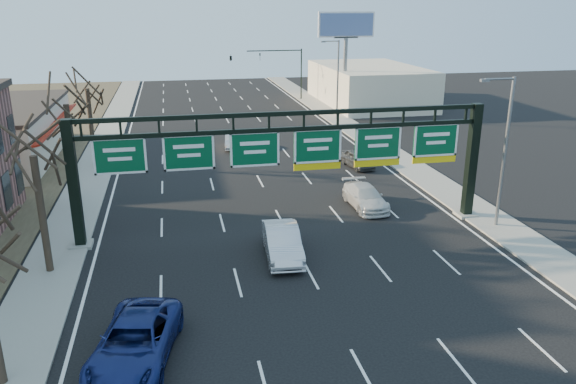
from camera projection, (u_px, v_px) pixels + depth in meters
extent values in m
plane|color=black|center=(321.00, 294.00, 26.16)|extent=(160.00, 160.00, 0.00)
cube|color=gray|center=(88.00, 183.00, 42.22)|extent=(3.00, 120.00, 0.12)
cube|color=gray|center=(407.00, 164.00, 47.18)|extent=(3.00, 120.00, 0.12)
cube|color=white|center=(256.00, 174.00, 44.71)|extent=(21.60, 120.00, 0.01)
cube|color=black|center=(74.00, 185.00, 30.17)|extent=(0.55, 0.55, 7.20)
cube|color=gray|center=(81.00, 245.00, 31.28)|extent=(1.20, 1.20, 0.20)
cube|color=black|center=(471.00, 162.00, 34.70)|extent=(0.55, 0.55, 7.20)
cube|color=gray|center=(466.00, 214.00, 35.82)|extent=(1.20, 1.20, 0.20)
cube|color=black|center=(286.00, 113.00, 31.34)|extent=(23.40, 0.25, 0.25)
cube|color=black|center=(286.00, 129.00, 31.62)|extent=(23.40, 0.25, 0.25)
cube|color=#054728|center=(120.00, 156.00, 30.18)|extent=(2.80, 0.10, 2.00)
cube|color=#054728|center=(189.00, 152.00, 30.89)|extent=(2.80, 0.10, 2.00)
cube|color=#054728|center=(255.00, 149.00, 31.60)|extent=(2.80, 0.10, 2.00)
cube|color=#054728|center=(318.00, 146.00, 32.31)|extent=(2.80, 0.10, 2.00)
cube|color=yellow|center=(317.00, 166.00, 32.70)|extent=(2.80, 0.10, 0.40)
cube|color=#054728|center=(378.00, 143.00, 33.02)|extent=(2.80, 0.10, 2.00)
cube|color=yellow|center=(377.00, 163.00, 33.41)|extent=(2.80, 0.10, 0.40)
cube|color=#054728|center=(436.00, 140.00, 33.74)|extent=(2.80, 0.10, 2.00)
cube|color=yellow|center=(434.00, 159.00, 34.12)|extent=(2.80, 0.10, 0.40)
cube|color=maroon|center=(54.00, 123.00, 48.93)|extent=(1.20, 18.00, 0.40)
cube|color=beige|center=(369.00, 85.00, 75.63)|extent=(12.00, 20.00, 5.00)
cylinder|color=#30261B|center=(42.00, 214.00, 27.31)|extent=(0.36, 0.36, 6.08)
cylinder|color=#30261B|center=(72.00, 155.00, 36.47)|extent=(0.36, 0.36, 6.84)
cylinder|color=#30261B|center=(91.00, 127.00, 45.81)|extent=(0.36, 0.36, 6.46)
cylinder|color=slate|center=(505.00, 153.00, 32.70)|extent=(0.20, 0.20, 9.00)
cylinder|color=slate|center=(500.00, 77.00, 31.12)|extent=(1.80, 0.12, 0.12)
cube|color=slate|center=(485.00, 78.00, 30.96)|extent=(0.50, 0.22, 0.15)
cylinder|color=slate|center=(338.00, 80.00, 64.25)|extent=(0.20, 0.20, 9.00)
cylinder|color=slate|center=(331.00, 40.00, 62.67)|extent=(1.80, 0.12, 0.12)
cube|color=slate|center=(323.00, 41.00, 62.51)|extent=(0.50, 0.22, 0.15)
cylinder|color=slate|center=(345.00, 75.00, 69.39)|extent=(0.50, 0.50, 9.00)
cube|color=slate|center=(346.00, 37.00, 67.95)|extent=(3.00, 0.30, 0.20)
cube|color=white|center=(346.00, 25.00, 67.48)|extent=(7.00, 0.30, 3.00)
cube|color=#4E649D|center=(347.00, 25.00, 67.29)|extent=(6.60, 0.05, 2.60)
cylinder|color=black|center=(301.00, 74.00, 78.37)|extent=(0.18, 0.18, 7.00)
cylinder|color=black|center=(274.00, 51.00, 76.58)|extent=(7.60, 0.14, 0.14)
imported|color=black|center=(260.00, 57.00, 76.44)|extent=(0.20, 0.20, 1.00)
imported|color=black|center=(231.00, 57.00, 75.67)|extent=(0.54, 0.54, 1.62)
imported|color=navy|center=(135.00, 342.00, 21.04)|extent=(3.91, 6.33, 1.64)
imported|color=silver|center=(282.00, 242.00, 29.81)|extent=(2.11, 5.19, 1.67)
imported|color=silver|center=(365.00, 197.00, 37.18)|extent=(2.13, 4.96, 1.43)
imported|color=#3F4245|center=(357.00, 159.00, 46.42)|extent=(2.22, 4.23, 1.37)
imported|color=#B4B4B9|center=(233.00, 140.00, 52.62)|extent=(2.03, 4.43, 1.41)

